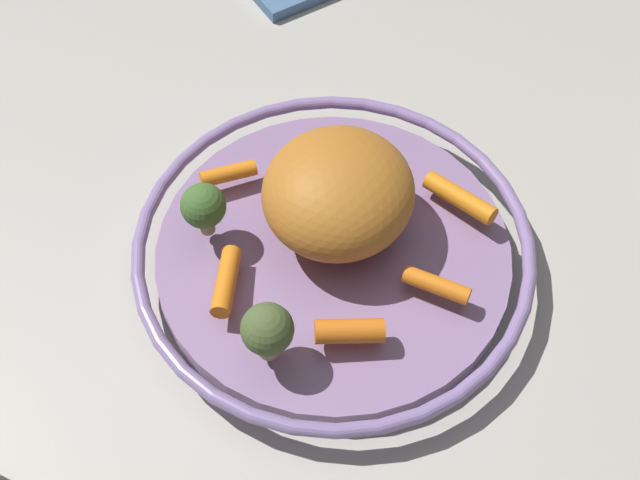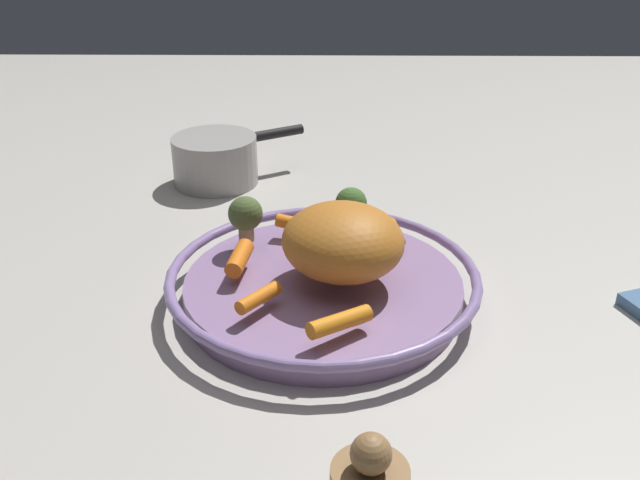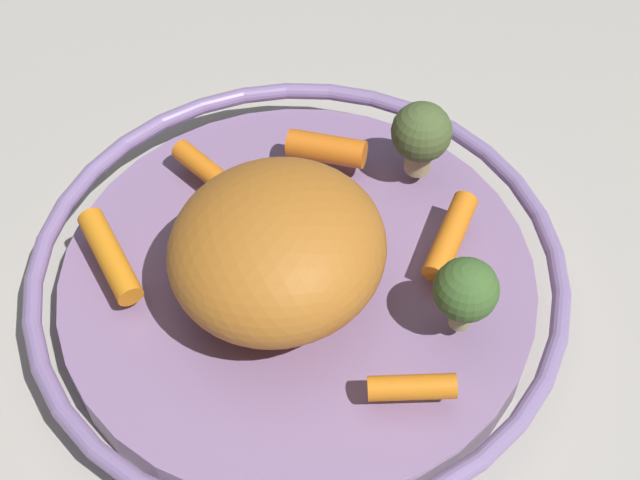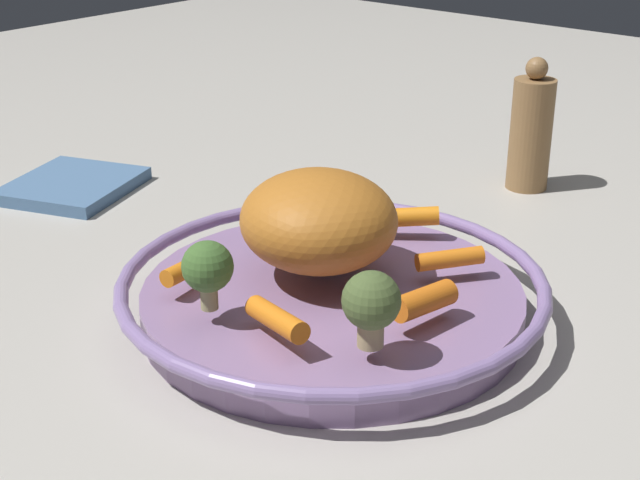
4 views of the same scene
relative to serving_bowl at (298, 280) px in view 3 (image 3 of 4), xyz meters
The scene contains 10 objects.
ground_plane 0.02m from the serving_bowl, ahead, with size 2.59×2.59×0.00m, color #B7B2A8.
serving_bowl is the anchor object (origin of this frame).
roast_chicken_piece 0.06m from the serving_bowl, 69.39° to the left, with size 0.13×0.13×0.08m, color #BC6D24.
baby_carrot_left 0.10m from the serving_bowl, 94.29° to the right, with size 0.02×0.02×0.06m, color orange.
baby_carrot_back 0.10m from the serving_bowl, 164.02° to the right, with size 0.02×0.02×0.06m, color orange.
baby_carrot_center 0.10m from the serving_bowl, 41.79° to the right, with size 0.02×0.02×0.06m, color orange.
baby_carrot_right 0.12m from the serving_bowl, 132.63° to the left, with size 0.01×0.01×0.05m, color orange.
baby_carrot_near_rim 0.12m from the serving_bowl, ahead, with size 0.02×0.02×0.07m, color orange.
broccoli_floret_mid 0.12m from the serving_bowl, 162.46° to the left, with size 0.04×0.04×0.05m.
broccoli_floret_large 0.13m from the serving_bowl, 127.55° to the right, with size 0.04×0.04×0.06m.
Camera 3 is at (-0.06, 0.35, 0.50)m, focal length 50.57 mm.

